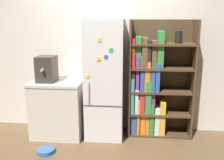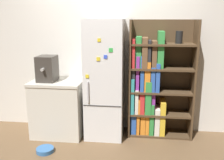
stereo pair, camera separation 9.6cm
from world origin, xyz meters
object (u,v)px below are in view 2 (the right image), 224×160
Objects in this scene: bookshelf at (152,85)px; pet_bowl at (45,150)px; refrigerator at (105,80)px; espresso_machine at (47,69)px.

bookshelf reaches higher than pet_bowl.
refrigerator is 0.74m from bookshelf.
bookshelf is at bearing 10.01° from refrigerator.
pet_bowl is at bearing -138.95° from refrigerator.
refrigerator reaches higher than bookshelf.
refrigerator is at bearing 41.05° from pet_bowl.
espresso_machine is (-0.86, -0.09, 0.17)m from refrigerator.
espresso_machine is 1.17m from pet_bowl.
bookshelf is at bearing 27.90° from pet_bowl.
bookshelf is (0.72, 0.13, -0.10)m from refrigerator.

